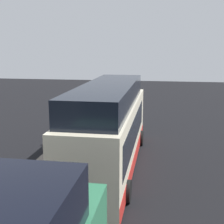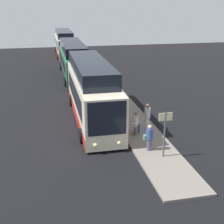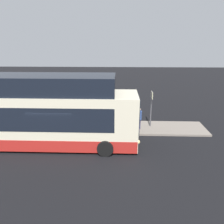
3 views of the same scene
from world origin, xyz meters
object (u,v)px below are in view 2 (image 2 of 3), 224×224
object	(u,v)px
passenger_boarding	(147,115)
passenger_with_bags	(136,123)
bus_third	(64,44)
sign_post	(165,129)
bus_second	(73,62)
suitcase	(137,128)
bus_lead	(92,94)
passenger_waiting	(149,137)

from	to	relation	value
passenger_boarding	passenger_with_bags	world-z (taller)	passenger_boarding
bus_third	sign_post	xyz separation A→B (m)	(36.30, 2.94, 0.07)
bus_second	passenger_with_bags	bearing A→B (deg)	7.10
passenger_with_bags	suitcase	world-z (taller)	passenger_with_bags
bus_second	suitcase	size ratio (longest dim) A/B	14.43
bus_second	sign_post	xyz separation A→B (m)	(21.07, 2.94, 0.10)
bus_third	bus_lead	bearing A→B (deg)	0.00
bus_lead	suitcase	bearing A→B (deg)	35.69
passenger_boarding	bus_lead	bearing A→B (deg)	-47.31
bus_third	passenger_boarding	xyz separation A→B (m)	(32.26, 3.30, -0.66)
bus_lead	passenger_with_bags	world-z (taller)	bus_lead
bus_lead	passenger_boarding	xyz separation A→B (m)	(2.95, 3.30, -0.85)
passenger_waiting	sign_post	size ratio (longest dim) A/B	0.60
bus_lead	sign_post	xyz separation A→B (m)	(6.99, 2.94, -0.12)
bus_second	sign_post	world-z (taller)	bus_second
passenger_boarding	sign_post	world-z (taller)	sign_post
bus_third	bus_second	bearing A→B (deg)	0.00
passenger_waiting	sign_post	world-z (taller)	sign_post
passenger_waiting	passenger_with_bags	distance (m)	2.22
passenger_with_bags	sign_post	bearing A→B (deg)	142.48
bus_lead	bus_third	xyz separation A→B (m)	(-29.31, 0.00, -0.19)
passenger_with_bags	sign_post	xyz separation A→B (m)	(3.11, 0.70, 0.81)
bus_lead	passenger_waiting	size ratio (longest dim) A/B	7.31
passenger_with_bags	sign_post	size ratio (longest dim) A/B	0.60
bus_third	sign_post	world-z (taller)	bus_third
bus_second	bus_third	world-z (taller)	bus_third
suitcase	bus_third	bearing A→B (deg)	-175.67
bus_lead	suitcase	xyz separation A→B (m)	(3.45, 2.48, -1.48)
passenger_boarding	suitcase	size ratio (longest dim) A/B	2.02
passenger_boarding	passenger_waiting	xyz separation A→B (m)	(3.15, -0.91, -0.10)
passenger_with_bags	suitcase	bearing A→B (deg)	-79.72
bus_third	passenger_waiting	world-z (taller)	bus_third
bus_second	passenger_with_bags	xyz separation A→B (m)	(17.96, 2.24, -0.71)
bus_second	suitcase	xyz separation A→B (m)	(17.53, 2.48, -1.25)
bus_lead	passenger_waiting	xyz separation A→B (m)	(6.09, 2.39, -0.95)
bus_second	suitcase	world-z (taller)	bus_second
bus_lead	bus_third	size ratio (longest dim) A/B	0.98
bus_second	passenger_waiting	bearing A→B (deg)	6.77
passenger_waiting	suitcase	bearing A→B (deg)	32.69
bus_second	bus_third	xyz separation A→B (m)	(-15.23, -0.00, 0.03)
bus_lead	bus_second	xyz separation A→B (m)	(-14.08, 0.00, -0.22)
bus_second	passenger_waiting	world-z (taller)	bus_second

